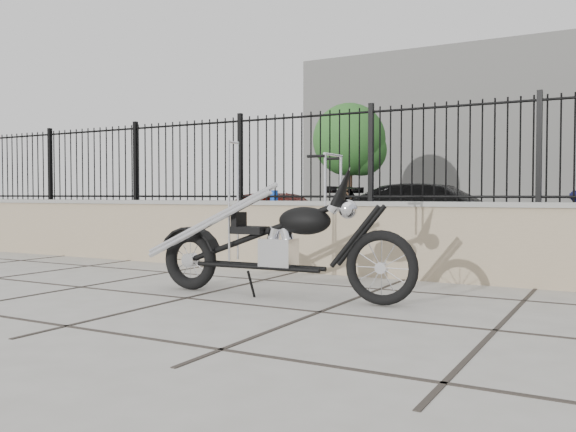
# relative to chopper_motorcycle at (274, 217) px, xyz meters

# --- Properties ---
(ground_plane) EXTENTS (90.00, 90.00, 0.00)m
(ground_plane) POSITION_rel_chopper_motorcycle_xyz_m (-0.73, -0.51, -0.82)
(ground_plane) COLOR #99968E
(ground_plane) RESTS_ON ground
(parking_lot) EXTENTS (30.00, 30.00, 0.00)m
(parking_lot) POSITION_rel_chopper_motorcycle_xyz_m (-0.73, 11.99, -0.82)
(parking_lot) COLOR black
(parking_lot) RESTS_ON ground
(retaining_wall) EXTENTS (14.00, 0.36, 0.96)m
(retaining_wall) POSITION_rel_chopper_motorcycle_xyz_m (-0.73, 1.99, -0.34)
(retaining_wall) COLOR gray
(retaining_wall) RESTS_ON ground_plane
(iron_fence) EXTENTS (14.00, 0.08, 1.20)m
(iron_fence) POSITION_rel_chopper_motorcycle_xyz_m (-0.73, 1.99, 0.74)
(iron_fence) COLOR black
(iron_fence) RESTS_ON retaining_wall
(background_building) EXTENTS (22.00, 6.00, 8.00)m
(background_building) POSITION_rel_chopper_motorcycle_xyz_m (-0.73, 25.99, 3.18)
(background_building) COLOR beige
(background_building) RESTS_ON ground_plane
(chopper_motorcycle) EXTENTS (2.74, 0.59, 1.64)m
(chopper_motorcycle) POSITION_rel_chopper_motorcycle_xyz_m (0.00, 0.00, 0.00)
(chopper_motorcycle) COLOR black
(chopper_motorcycle) RESTS_ON ground_plane
(car_red) EXTENTS (3.64, 2.01, 1.17)m
(car_red) POSITION_rel_chopper_motorcycle_xyz_m (-3.48, 6.24, -0.23)
(car_red) COLOR #50100B
(car_red) RESTS_ON parking_lot
(car_black) EXTENTS (4.41, 1.82, 1.28)m
(car_black) POSITION_rel_chopper_motorcycle_xyz_m (-0.18, 6.85, -0.18)
(car_black) COLOR black
(car_black) RESTS_ON parking_lot
(bollard_a) EXTENTS (0.18, 0.18, 1.12)m
(bollard_a) POSITION_rel_chopper_motorcycle_xyz_m (-2.19, 3.73, -0.26)
(bollard_a) COLOR #0E2ED2
(bollard_a) RESTS_ON ground_plane
(bollard_b) EXTENTS (0.14, 0.14, 0.93)m
(bollard_b) POSITION_rel_chopper_motorcycle_xyz_m (2.28, 4.09, -0.35)
(bollard_b) COLOR blue
(bollard_b) RESTS_ON ground_plane
(tree_left) EXTENTS (2.76, 2.76, 4.66)m
(tree_left) POSITION_rel_chopper_motorcycle_xyz_m (-6.13, 16.08, 2.45)
(tree_left) COLOR #382619
(tree_left) RESTS_ON ground_plane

